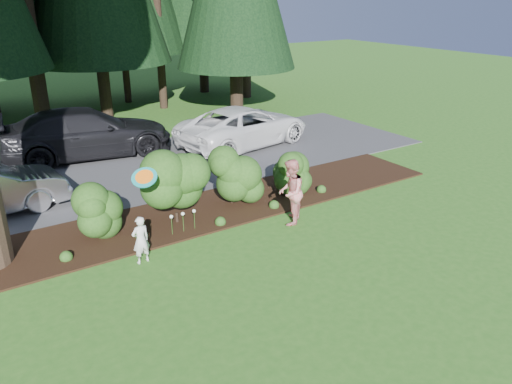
# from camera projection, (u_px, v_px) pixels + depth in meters

# --- Properties ---
(ground) EXTENTS (80.00, 80.00, 0.00)m
(ground) POSITION_uv_depth(u_px,v_px,m) (246.00, 272.00, 10.51)
(ground) COLOR #295F1B
(ground) RESTS_ON ground
(mulch_bed) EXTENTS (16.00, 2.50, 0.05)m
(mulch_bed) POSITION_uv_depth(u_px,v_px,m) (180.00, 217.00, 13.03)
(mulch_bed) COLOR black
(mulch_bed) RESTS_ON ground
(driveway) EXTENTS (22.00, 6.00, 0.03)m
(driveway) POSITION_uv_depth(u_px,v_px,m) (125.00, 172.00, 16.33)
(driveway) COLOR #38383A
(driveway) RESTS_ON ground
(shrub_row) EXTENTS (6.53, 1.60, 1.61)m
(shrub_row) POSITION_uv_depth(u_px,v_px,m) (207.00, 185.00, 13.04)
(shrub_row) COLOR #214816
(shrub_row) RESTS_ON ground
(lily_cluster) EXTENTS (0.69, 0.09, 0.57)m
(lily_cluster) POSITION_uv_depth(u_px,v_px,m) (183.00, 215.00, 12.04)
(lily_cluster) COLOR #214816
(lily_cluster) RESTS_ON ground
(car_white_suv) EXTENTS (5.72, 3.43, 1.49)m
(car_white_suv) POSITION_uv_depth(u_px,v_px,m) (244.00, 126.00, 18.84)
(car_white_suv) COLOR silver
(car_white_suv) RESTS_ON driveway
(car_dark_suv) EXTENTS (6.13, 3.05, 1.71)m
(car_dark_suv) POSITION_uv_depth(u_px,v_px,m) (86.00, 133.00, 17.54)
(car_dark_suv) COLOR black
(car_dark_suv) RESTS_ON driveway
(child) EXTENTS (0.43, 0.31, 1.09)m
(child) POSITION_uv_depth(u_px,v_px,m) (141.00, 240.00, 10.71)
(child) COLOR silver
(child) RESTS_ON ground
(adult) EXTENTS (1.03, 1.03, 1.69)m
(adult) POSITION_uv_depth(u_px,v_px,m) (290.00, 192.00, 12.46)
(adult) COLOR red
(adult) RESTS_ON ground
(frisbee) EXTENTS (0.60, 0.51, 0.42)m
(frisbee) POSITION_uv_depth(u_px,v_px,m) (144.00, 177.00, 10.42)
(frisbee) COLOR teal
(frisbee) RESTS_ON ground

